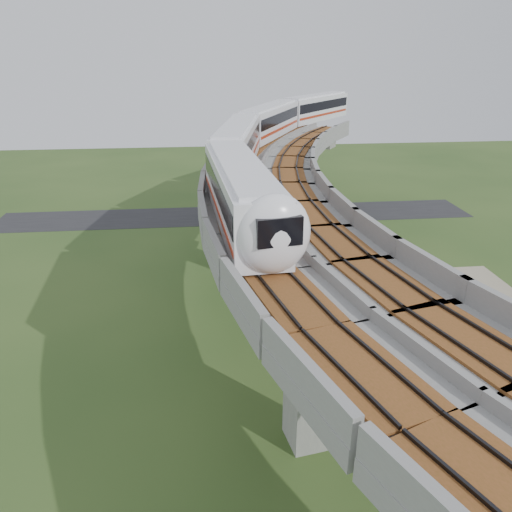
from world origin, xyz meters
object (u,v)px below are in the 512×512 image
Objects in this scene: metro_train at (275,133)px; car_red at (469,354)px; car_white at (399,354)px; car_dark at (415,306)px.

metro_train is 26.81m from car_red.
car_dark is (3.72, 6.29, 0.13)m from car_white.
metro_train is at bearing 35.99° from car_dark.
metro_train is at bearing 172.77° from car_red.
metro_train is at bearing 71.78° from car_white.
car_red reaches higher than car_white.
metro_train is 17.28× the size of car_red.
car_white is 7.31m from car_dark.
car_red is (4.69, -0.63, 0.05)m from car_white.
metro_train is 24.83m from car_white.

